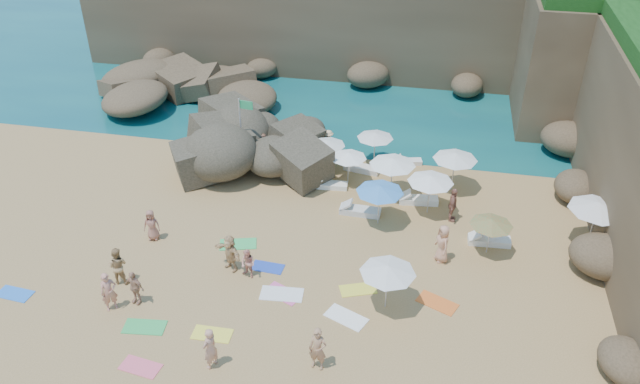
% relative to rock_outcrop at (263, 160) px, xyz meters
% --- Properties ---
extents(ground, '(120.00, 120.00, 0.00)m').
position_rel_rock_outcrop_xyz_m(ground, '(2.56, -8.72, 0.00)').
color(ground, tan).
rests_on(ground, ground).
extents(seawater, '(120.00, 120.00, 0.00)m').
position_rel_rock_outcrop_xyz_m(seawater, '(2.56, 21.28, 0.00)').
color(seawater, '#0C4751').
rests_on(seawater, ground).
extents(cliff_back, '(44.00, 8.00, 8.00)m').
position_rel_rock_outcrop_xyz_m(cliff_back, '(4.56, 16.28, 4.00)').
color(cliff_back, brown).
rests_on(cliff_back, ground).
extents(cliff_corner, '(10.00, 12.00, 8.00)m').
position_rel_rock_outcrop_xyz_m(cliff_corner, '(19.56, 11.28, 4.00)').
color(cliff_corner, brown).
rests_on(cliff_corner, ground).
extents(rock_promontory, '(12.00, 7.00, 2.00)m').
position_rel_rock_outcrop_xyz_m(rock_promontory, '(-8.44, 7.28, 0.00)').
color(rock_promontory, brown).
rests_on(rock_promontory, ground).
extents(rock_outcrop, '(8.96, 7.34, 3.21)m').
position_rel_rock_outcrop_xyz_m(rock_outcrop, '(0.00, 0.00, 0.00)').
color(rock_outcrop, brown).
rests_on(rock_outcrop, ground).
extents(flag_pole, '(0.83, 0.15, 4.25)m').
position_rel_rock_outcrop_xyz_m(flag_pole, '(-0.72, -0.95, 2.71)').
color(flag_pole, silver).
rests_on(flag_pole, ground).
extents(parasol_0, '(1.97, 1.97, 1.86)m').
position_rel_rock_outcrop_xyz_m(parasol_0, '(3.90, -0.26, 1.71)').
color(parasol_0, silver).
rests_on(parasol_0, ground).
extents(parasol_1, '(1.96, 1.96, 1.85)m').
position_rel_rock_outcrop_xyz_m(parasol_1, '(5.25, -1.41, 1.70)').
color(parasol_1, silver).
rests_on(parasol_1, ground).
extents(parasol_2, '(2.07, 2.07, 1.96)m').
position_rel_rock_outcrop_xyz_m(parasol_2, '(6.39, 0.95, 1.80)').
color(parasol_2, silver).
rests_on(parasol_2, ground).
extents(parasol_4, '(2.63, 2.63, 2.49)m').
position_rel_rock_outcrop_xyz_m(parasol_4, '(17.25, -4.83, 2.28)').
color(parasol_4, silver).
rests_on(parasol_4, ground).
extents(parasol_5, '(2.35, 2.35, 2.22)m').
position_rel_rock_outcrop_xyz_m(parasol_5, '(10.84, -1.02, 2.04)').
color(parasol_5, silver).
rests_on(parasol_5, ground).
extents(parasol_6, '(1.97, 1.97, 1.87)m').
position_rel_rock_outcrop_xyz_m(parasol_6, '(12.58, -6.23, 1.71)').
color(parasol_6, silver).
rests_on(parasol_6, ground).
extents(parasol_7, '(2.40, 2.40, 2.27)m').
position_rel_rock_outcrop_xyz_m(parasol_7, '(7.68, -2.30, 2.09)').
color(parasol_7, silver).
rests_on(parasol_7, ground).
extents(parasol_8, '(2.31, 2.31, 2.18)m').
position_rel_rock_outcrop_xyz_m(parasol_8, '(9.68, -3.48, 2.00)').
color(parasol_8, silver).
rests_on(parasol_8, ground).
extents(parasol_10, '(2.33, 2.33, 2.21)m').
position_rel_rock_outcrop_xyz_m(parasol_10, '(7.33, -4.92, 2.02)').
color(parasol_10, silver).
rests_on(parasol_10, ground).
extents(parasol_11, '(2.31, 2.31, 2.18)m').
position_rel_rock_outcrop_xyz_m(parasol_11, '(8.35, -10.79, 2.00)').
color(parasol_11, silver).
rests_on(parasol_11, ground).
extents(lounger_0, '(2.10, 1.03, 0.31)m').
position_rel_rock_outcrop_xyz_m(lounger_0, '(5.83, -0.05, 0.16)').
color(lounger_0, white).
rests_on(lounger_0, ground).
extents(lounger_1, '(1.74, 0.93, 0.26)m').
position_rel_rock_outcrop_xyz_m(lounger_1, '(8.29, 1.24, 0.13)').
color(lounger_1, white).
rests_on(lounger_1, ground).
extents(lounger_2, '(2.09, 0.75, 0.32)m').
position_rel_rock_outcrop_xyz_m(lounger_2, '(6.35, -4.28, 0.16)').
color(lounger_2, silver).
rests_on(lounger_2, ground).
extents(lounger_3, '(1.86, 0.72, 0.28)m').
position_rel_rock_outcrop_xyz_m(lounger_3, '(4.41, -2.12, 0.14)').
color(lounger_3, white).
rests_on(lounger_3, ground).
extents(lounger_4, '(2.08, 0.91, 0.31)m').
position_rel_rock_outcrop_xyz_m(lounger_4, '(9.19, -2.68, 0.16)').
color(lounger_4, white).
rests_on(lounger_4, ground).
extents(lounger_5, '(2.01, 0.79, 0.31)m').
position_rel_rock_outcrop_xyz_m(lounger_5, '(12.71, -5.52, 0.15)').
color(lounger_5, white).
rests_on(lounger_5, ground).
extents(towel_0, '(1.58, 0.89, 0.03)m').
position_rel_rock_outcrop_xyz_m(towel_0, '(-7.28, -13.15, 0.01)').
color(towel_0, blue).
rests_on(towel_0, ground).
extents(towel_1, '(1.62, 0.97, 0.03)m').
position_rel_rock_outcrop_xyz_m(towel_1, '(-0.26, -15.84, 0.01)').
color(towel_1, '#F86076').
rests_on(towel_1, ground).
extents(towel_3, '(1.77, 1.03, 0.03)m').
position_rel_rock_outcrop_xyz_m(towel_3, '(-0.99, -13.88, 0.01)').
color(towel_3, green).
rests_on(towel_3, ground).
extents(towel_4, '(1.59, 0.82, 0.03)m').
position_rel_rock_outcrop_xyz_m(towel_4, '(1.80, -13.72, 0.01)').
color(towel_4, '#FFEE43').
rests_on(towel_4, ground).
extents(towel_5, '(1.90, 1.06, 0.03)m').
position_rel_rock_outcrop_xyz_m(towel_5, '(3.93, -10.92, 0.02)').
color(towel_5, white).
rests_on(towel_5, ground).
extents(towel_8, '(1.49, 0.81, 0.03)m').
position_rel_rock_outcrop_xyz_m(towel_8, '(2.86, -9.31, 0.01)').
color(towel_8, blue).
rests_on(towel_8, ground).
extents(towel_9, '(1.78, 1.39, 0.03)m').
position_rel_rock_outcrop_xyz_m(towel_9, '(3.97, -10.87, 0.01)').
color(towel_9, pink).
rests_on(towel_9, ground).
extents(towel_10, '(1.86, 1.43, 0.03)m').
position_rel_rock_outcrop_xyz_m(towel_10, '(10.47, -10.16, 0.01)').
color(towel_10, orange).
rests_on(towel_10, ground).
extents(towel_11, '(1.90, 1.31, 0.03)m').
position_rel_rock_outcrop_xyz_m(towel_11, '(1.04, -7.94, 0.02)').
color(towel_11, '#36BF5C').
rests_on(towel_11, ground).
extents(towel_12, '(1.73, 1.29, 0.03)m').
position_rel_rock_outcrop_xyz_m(towel_12, '(7.09, -9.99, 0.01)').
color(towel_12, yellow).
rests_on(towel_12, ground).
extents(towel_13, '(1.92, 1.46, 0.03)m').
position_rel_rock_outcrop_xyz_m(towel_13, '(6.86, -11.76, 0.02)').
color(towel_13, white).
rests_on(towel_13, ground).
extents(person_stand_0, '(0.79, 0.77, 1.82)m').
position_rel_rock_outcrop_xyz_m(person_stand_0, '(-2.76, -13.13, 0.91)').
color(person_stand_0, tan).
rests_on(person_stand_0, ground).
extents(person_stand_1, '(0.94, 0.77, 1.81)m').
position_rel_rock_outcrop_xyz_m(person_stand_1, '(-3.18, -11.51, 0.90)').
color(person_stand_1, tan).
rests_on(person_stand_1, ground).
extents(person_stand_2, '(1.13, 0.79, 1.62)m').
position_rel_rock_outcrop_xyz_m(person_stand_2, '(3.64, 1.36, 0.81)').
color(person_stand_2, '#EDC186').
rests_on(person_stand_2, ground).
extents(person_stand_3, '(0.50, 1.09, 1.83)m').
position_rel_rock_outcrop_xyz_m(person_stand_3, '(10.88, -3.95, 0.91)').
color(person_stand_3, '#985F4C').
rests_on(person_stand_3, ground).
extents(person_stand_4, '(0.85, 1.05, 1.88)m').
position_rel_rock_outcrop_xyz_m(person_stand_4, '(10.50, -7.22, 0.94)').
color(person_stand_4, tan).
rests_on(person_stand_4, ground).
extents(person_stand_5, '(1.77, 0.88, 1.84)m').
position_rel_rock_outcrop_xyz_m(person_stand_5, '(0.11, -0.18, 0.92)').
color(person_stand_5, '#AD7456').
rests_on(person_stand_5, ground).
extents(person_stand_6, '(0.67, 0.79, 1.85)m').
position_rel_rock_outcrop_xyz_m(person_stand_6, '(2.35, -15.24, 0.93)').
color(person_stand_6, tan).
rests_on(person_stand_6, ground).
extents(person_lie_1, '(1.29, 1.77, 0.39)m').
position_rel_rock_outcrop_xyz_m(person_lie_1, '(-1.91, -12.58, 0.19)').
color(person_lie_1, tan).
rests_on(person_lie_1, ground).
extents(person_lie_2, '(1.06, 1.70, 0.42)m').
position_rel_rock_outcrop_xyz_m(person_lie_2, '(-3.05, -8.32, 0.21)').
color(person_lie_2, '#A06450').
rests_on(person_lie_2, ground).
extents(person_lie_3, '(2.33, 2.37, 0.47)m').
position_rel_rock_outcrop_xyz_m(person_lie_3, '(1.29, -9.72, 0.24)').
color(person_lie_3, tan).
rests_on(person_lie_3, ground).
extents(person_lie_4, '(0.90, 1.93, 0.45)m').
position_rel_rock_outcrop_xyz_m(person_lie_4, '(6.24, -14.53, 0.22)').
color(person_lie_4, '#AD7C56').
rests_on(person_lie_4, ground).
extents(person_lie_5, '(1.15, 1.57, 0.53)m').
position_rel_rock_outcrop_xyz_m(person_lie_5, '(2.22, -10.09, 0.27)').
color(person_lie_5, '#E59782').
rests_on(person_lie_5, ground).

